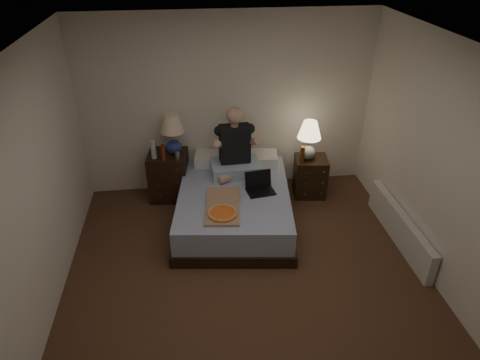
{
  "coord_description": "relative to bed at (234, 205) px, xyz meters",
  "views": [
    {
      "loc": [
        -0.53,
        -3.29,
        3.37
      ],
      "look_at": [
        0.0,
        0.9,
        0.85
      ],
      "focal_mm": 32.0,
      "sensor_mm": 36.0,
      "label": 1
    }
  ],
  "objects": [
    {
      "name": "floor",
      "position": [
        0.03,
        -1.31,
        -0.23
      ],
      "size": [
        4.0,
        4.5,
        0.0
      ],
      "primitive_type": "cube",
      "color": "#533423",
      "rests_on": "ground"
    },
    {
      "name": "ceiling",
      "position": [
        0.03,
        -1.31,
        2.27
      ],
      "size": [
        4.0,
        4.5,
        0.0
      ],
      "primitive_type": "cube",
      "rotation": [
        3.14,
        0.0,
        0.0
      ],
      "color": "white",
      "rests_on": "ground"
    },
    {
      "name": "wall_back",
      "position": [
        0.03,
        0.94,
        1.02
      ],
      "size": [
        4.0,
        0.0,
        2.5
      ],
      "primitive_type": "cube",
      "rotation": [
        1.57,
        0.0,
        0.0
      ],
      "color": "silver",
      "rests_on": "ground"
    },
    {
      "name": "wall_left",
      "position": [
        -1.97,
        -1.31,
        1.02
      ],
      "size": [
        0.0,
        4.5,
        2.5
      ],
      "primitive_type": "cube",
      "rotation": [
        1.57,
        0.0,
        1.57
      ],
      "color": "silver",
      "rests_on": "ground"
    },
    {
      "name": "wall_right",
      "position": [
        2.03,
        -1.31,
        1.02
      ],
      "size": [
        0.0,
        4.5,
        2.5
      ],
      "primitive_type": "cube",
      "rotation": [
        1.57,
        0.0,
        -1.57
      ],
      "color": "silver",
      "rests_on": "ground"
    },
    {
      "name": "bed",
      "position": [
        0.0,
        0.0,
        0.0
      ],
      "size": [
        1.61,
        2.02,
        0.47
      ],
      "primitive_type": "cube",
      "rotation": [
        0.0,
        0.0,
        -0.12
      ],
      "color": "#556BAB",
      "rests_on": "floor"
    },
    {
      "name": "nightstand_left",
      "position": [
        -0.84,
        0.68,
        0.11
      ],
      "size": [
        0.58,
        0.53,
        0.69
      ],
      "primitive_type": "cube",
      "rotation": [
        0.0,
        0.0,
        -0.12
      ],
      "color": "black",
      "rests_on": "floor"
    },
    {
      "name": "nightstand_right",
      "position": [
        1.15,
        0.5,
        0.05
      ],
      "size": [
        0.49,
        0.45,
        0.57
      ],
      "primitive_type": "cube",
      "rotation": [
        0.0,
        0.0,
        -0.12
      ],
      "color": "black",
      "rests_on": "floor"
    },
    {
      "name": "lamp_left",
      "position": [
        -0.74,
        0.7,
        0.73
      ],
      "size": [
        0.32,
        0.32,
        0.56
      ],
      "primitive_type": null,
      "rotation": [
        0.0,
        0.0,
        0.01
      ],
      "color": "navy",
      "rests_on": "nightstand_left"
    },
    {
      "name": "lamp_right",
      "position": [
        1.09,
        0.51,
        0.62
      ],
      "size": [
        0.39,
        0.39,
        0.56
      ],
      "primitive_type": null,
      "rotation": [
        0.0,
        0.0,
        -0.24
      ],
      "color": "gray",
      "rests_on": "nightstand_right"
    },
    {
      "name": "water_bottle",
      "position": [
        -1.01,
        0.58,
        0.58
      ],
      "size": [
        0.07,
        0.07,
        0.25
      ],
      "primitive_type": "cylinder",
      "color": "silver",
      "rests_on": "nightstand_left"
    },
    {
      "name": "soda_can",
      "position": [
        -0.7,
        0.52,
        0.5
      ],
      "size": [
        0.07,
        0.07,
        0.1
      ],
      "primitive_type": "cylinder",
      "color": "#B3B4AF",
      "rests_on": "nightstand_left"
    },
    {
      "name": "beer_bottle_left",
      "position": [
        -0.88,
        0.5,
        0.57
      ],
      "size": [
        0.06,
        0.06,
        0.23
      ],
      "primitive_type": "cylinder",
      "color": "#62220E",
      "rests_on": "nightstand_left"
    },
    {
      "name": "beer_bottle_right",
      "position": [
        0.99,
        0.43,
        0.46
      ],
      "size": [
        0.06,
        0.06,
        0.23
      ],
      "primitive_type": "cylinder",
      "color": "#52290B",
      "rests_on": "nightstand_right"
    },
    {
      "name": "person",
      "position": [
        0.07,
        0.43,
        0.7
      ],
      "size": [
        0.68,
        0.55,
        0.93
      ],
      "primitive_type": null,
      "rotation": [
        0.0,
        0.0,
        0.05
      ],
      "color": "black",
      "rests_on": "bed"
    },
    {
      "name": "laptop",
      "position": [
        0.33,
        -0.1,
        0.35
      ],
      "size": [
        0.38,
        0.33,
        0.24
      ],
      "primitive_type": null,
      "rotation": [
        0.0,
        0.0,
        0.16
      ],
      "color": "black",
      "rests_on": "bed"
    },
    {
      "name": "pizza_box",
      "position": [
        -0.2,
        -0.57,
        0.27
      ],
      "size": [
        0.49,
        0.8,
        0.08
      ],
      "primitive_type": null,
      "rotation": [
        0.0,
        0.0,
        -0.12
      ],
      "color": "tan",
      "rests_on": "bed"
    },
    {
      "name": "radiator",
      "position": [
        1.96,
        -0.69,
        -0.03
      ],
      "size": [
        0.1,
        1.6,
        0.4
      ],
      "primitive_type": "cube",
      "color": "silver",
      "rests_on": "floor"
    }
  ]
}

